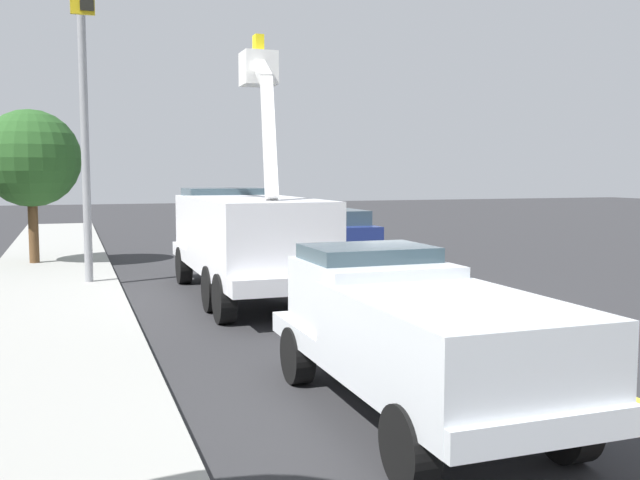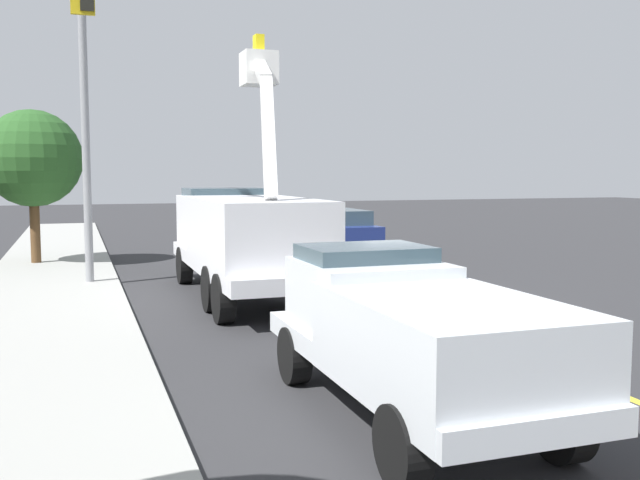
# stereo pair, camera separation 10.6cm
# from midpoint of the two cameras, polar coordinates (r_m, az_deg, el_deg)

# --- Properties ---
(ground) EXTENTS (120.00, 120.00, 0.00)m
(ground) POSITION_cam_midpoint_polar(r_m,az_deg,el_deg) (16.81, 6.31, -5.27)
(ground) COLOR #2D2D30
(sidewalk_far_side) EXTENTS (60.02, 3.87, 0.12)m
(sidewalk_far_side) POSITION_cam_midpoint_polar(r_m,az_deg,el_deg) (15.22, -21.65, -6.52)
(sidewalk_far_side) COLOR #9E9E99
(sidewalk_far_side) RESTS_ON ground
(lane_centre_stripe) EXTENTS (50.00, 0.39, 0.01)m
(lane_centre_stripe) POSITION_cam_midpoint_polar(r_m,az_deg,el_deg) (16.81, 6.31, -5.26)
(lane_centre_stripe) COLOR yellow
(lane_centre_stripe) RESTS_ON ground
(utility_bucket_truck) EXTENTS (8.21, 2.63, 6.84)m
(utility_bucket_truck) POSITION_cam_midpoint_polar(r_m,az_deg,el_deg) (17.80, -6.27, 0.55)
(utility_bucket_truck) COLOR white
(utility_bucket_truck) RESTS_ON ground
(service_pickup_truck) EXTENTS (5.61, 2.21, 2.06)m
(service_pickup_truck) POSITION_cam_midpoint_polar(r_m,az_deg,el_deg) (9.07, 7.19, -7.27)
(service_pickup_truck) COLOR silver
(service_pickup_truck) RESTS_ON ground
(passing_minivan) EXTENTS (4.81, 1.97, 1.69)m
(passing_minivan) POSITION_cam_midpoint_polar(r_m,az_deg,el_deg) (27.97, 1.23, 1.02)
(passing_minivan) COLOR navy
(passing_minivan) RESTS_ON ground
(traffic_cone_mid_front) EXTENTS (0.40, 0.40, 0.69)m
(traffic_cone_mid_front) POSITION_cam_midpoint_polar(r_m,az_deg,el_deg) (12.14, 11.12, -7.86)
(traffic_cone_mid_front) COLOR black
(traffic_cone_mid_front) RESTS_ON ground
(traffic_cone_mid_rear) EXTENTS (0.40, 0.40, 0.86)m
(traffic_cone_mid_rear) POSITION_cam_midpoint_polar(r_m,az_deg,el_deg) (17.25, 0.37, -3.54)
(traffic_cone_mid_rear) COLOR black
(traffic_cone_mid_rear) RESTS_ON ground
(traffic_cone_trailing) EXTENTS (0.40, 0.40, 0.73)m
(traffic_cone_trailing) POSITION_cam_midpoint_polar(r_m,az_deg,el_deg) (22.50, -4.78, -1.63)
(traffic_cone_trailing) COLOR black
(traffic_cone_trailing) RESTS_ON ground
(traffic_signal_mast) EXTENTS (5.67, 0.57, 8.87)m
(traffic_signal_mast) POSITION_cam_midpoint_polar(r_m,az_deg,el_deg) (19.12, -18.65, 13.59)
(traffic_signal_mast) COLOR gray
(traffic_signal_mast) RESTS_ON ground
(street_tree_right) EXTENTS (3.22, 3.22, 5.21)m
(street_tree_right) POSITION_cam_midpoint_polar(r_m,az_deg,el_deg) (25.41, -22.41, 6.08)
(street_tree_right) COLOR brown
(street_tree_right) RESTS_ON ground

